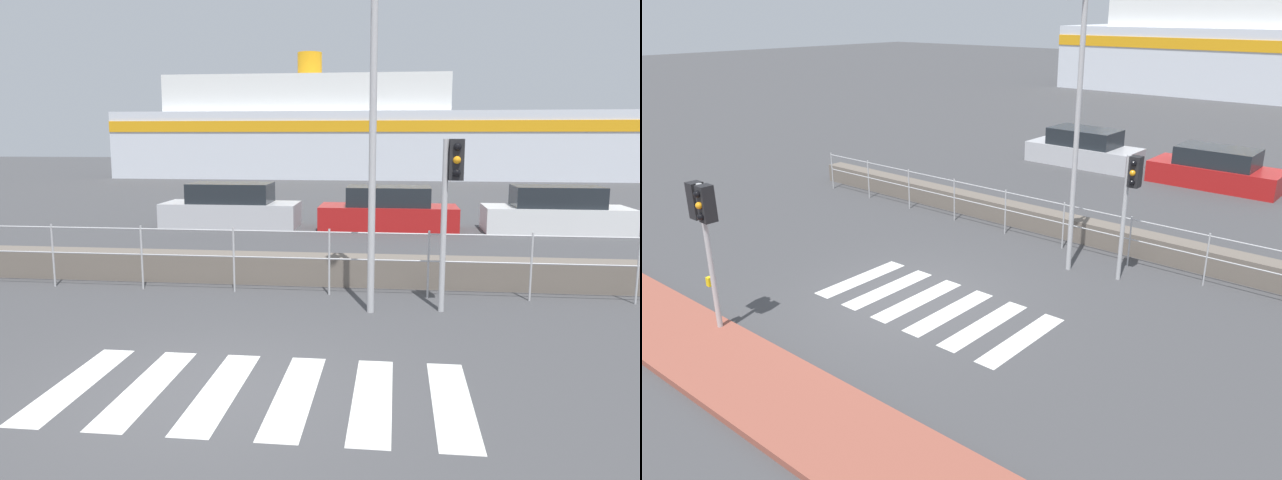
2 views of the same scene
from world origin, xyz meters
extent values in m
plane|color=#424244|center=(0.00, 0.00, 0.00)|extent=(160.00, 160.00, 0.00)
cube|color=#934C3D|center=(0.00, -4.10, 0.06)|extent=(24.00, 1.80, 0.12)
cube|color=silver|center=(-1.68, 0.00, 0.00)|extent=(0.45, 2.40, 0.01)
cube|color=silver|center=(-0.78, 0.00, 0.00)|extent=(0.45, 2.40, 0.01)
cube|color=silver|center=(0.12, 0.00, 0.00)|extent=(0.45, 2.40, 0.01)
cube|color=silver|center=(1.02, 0.00, 0.00)|extent=(0.45, 2.40, 0.01)
cube|color=silver|center=(1.92, 0.00, 0.00)|extent=(0.45, 2.40, 0.01)
cube|color=silver|center=(2.82, 0.00, 0.00)|extent=(0.45, 2.40, 0.01)
cube|color=#6B6056|center=(0.00, 5.54, 0.30)|extent=(18.45, 0.55, 0.60)
cylinder|color=#B2B2B5|center=(0.00, 4.67, 1.20)|extent=(16.61, 0.03, 0.03)
cylinder|color=#B2B2B5|center=(0.00, 4.67, 0.70)|extent=(16.61, 0.03, 0.03)
cylinder|color=#B2B2B5|center=(-8.30, 4.67, 0.63)|extent=(0.04, 0.04, 1.26)
cylinder|color=#B2B2B5|center=(-6.46, 4.67, 0.63)|extent=(0.04, 0.04, 1.26)
cylinder|color=#B2B2B5|center=(-4.61, 4.67, 0.63)|extent=(0.04, 0.04, 1.26)
cylinder|color=#B2B2B5|center=(-2.77, 4.67, 0.63)|extent=(0.04, 0.04, 1.26)
cylinder|color=#B2B2B5|center=(-0.92, 4.67, 0.63)|extent=(0.04, 0.04, 1.26)
cylinder|color=#B2B2B5|center=(0.92, 4.67, 0.63)|extent=(0.04, 0.04, 1.26)
cylinder|color=#B2B2B5|center=(2.77, 4.67, 0.63)|extent=(0.04, 0.04, 1.26)
cylinder|color=#B2B2B5|center=(4.61, 4.67, 0.63)|extent=(0.04, 0.04, 1.26)
cylinder|color=#B2B2B5|center=(-1.90, -3.46, 1.49)|extent=(0.10, 0.10, 2.98)
cube|color=black|center=(-2.07, -3.46, 2.64)|extent=(0.24, 0.24, 0.68)
sphere|color=black|center=(-2.07, -3.32, 2.85)|extent=(0.13, 0.13, 0.13)
sphere|color=orange|center=(-2.07, -3.32, 2.64)|extent=(0.13, 0.13, 0.13)
sphere|color=black|center=(-2.07, -3.32, 2.43)|extent=(0.13, 0.13, 0.13)
cube|color=black|center=(-1.73, -3.46, 2.64)|extent=(0.24, 0.24, 0.68)
sphere|color=black|center=(-1.73, -3.60, 2.85)|extent=(0.13, 0.13, 0.13)
sphere|color=orange|center=(-1.73, -3.60, 2.64)|extent=(0.13, 0.13, 0.13)
sphere|color=black|center=(-1.73, -3.60, 2.43)|extent=(0.13, 0.13, 0.13)
cube|color=yellow|center=(-2.01, -3.46, 1.05)|extent=(0.10, 0.14, 0.18)
cylinder|color=#B2B2B5|center=(2.95, 3.77, 1.47)|extent=(0.10, 0.10, 2.93)
cube|color=black|center=(3.12, 3.77, 2.59)|extent=(0.24, 0.24, 0.68)
sphere|color=black|center=(3.12, 3.63, 2.81)|extent=(0.13, 0.13, 0.13)
sphere|color=orange|center=(3.12, 3.63, 2.59)|extent=(0.13, 0.13, 0.13)
sphere|color=black|center=(3.12, 3.63, 2.38)|extent=(0.13, 0.13, 0.13)
cylinder|color=#B2B2B5|center=(1.75, 3.57, 3.18)|extent=(0.12, 0.12, 6.37)
cube|color=white|center=(-4.32, 40.14, 5.96)|extent=(20.15, 7.10, 2.57)
cube|color=#BCBCC1|center=(-3.30, 13.40, 0.40)|extent=(4.49, 1.76, 0.80)
cube|color=#1E2328|center=(-3.30, 13.40, 1.12)|extent=(2.69, 1.55, 0.65)
cube|color=#B21919|center=(1.92, 13.40, 0.38)|extent=(4.42, 1.75, 0.76)
cube|color=#1E2328|center=(1.92, 13.40, 1.07)|extent=(2.65, 1.54, 0.62)
camera|label=1|loc=(2.14, -6.79, 2.98)|focal=35.00mm
camera|label=2|loc=(8.56, -8.81, 5.91)|focal=35.00mm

